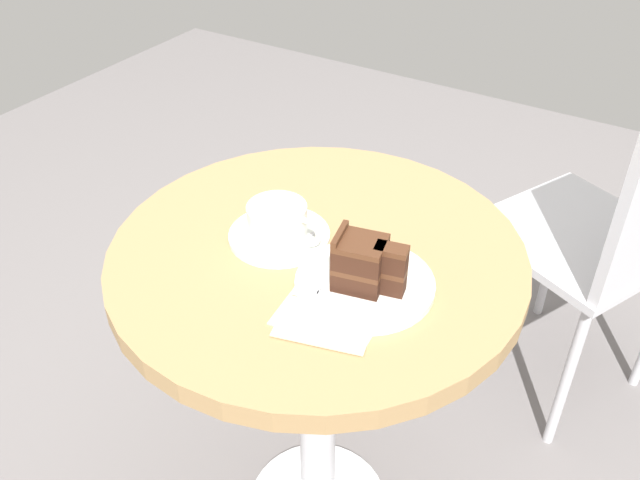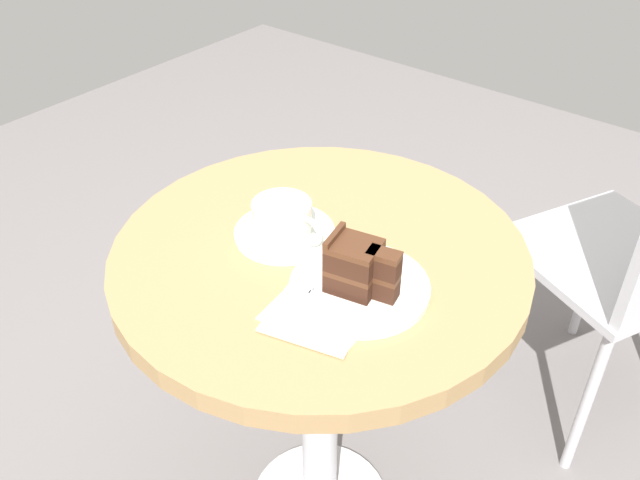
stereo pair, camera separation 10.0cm
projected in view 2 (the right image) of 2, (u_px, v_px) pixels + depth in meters
cafe_table at (320, 308)px, 1.13m from camera, size 0.65×0.65×0.70m
saucer at (285, 233)px, 1.08m from camera, size 0.16×0.16×0.01m
coffee_cup at (283, 218)px, 1.05m from camera, size 0.13×0.09×0.06m
teaspoon at (285, 246)px, 1.04m from camera, size 0.04×0.10×0.00m
cake_plate at (359, 287)px, 0.97m from camera, size 0.20×0.20×0.01m
cake_slice at (358, 267)px, 0.93m from camera, size 0.11×0.07×0.08m
fork at (322, 297)px, 0.94m from camera, size 0.14×0.05×0.00m
napkin at (322, 311)px, 0.93m from camera, size 0.16×0.17×0.00m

